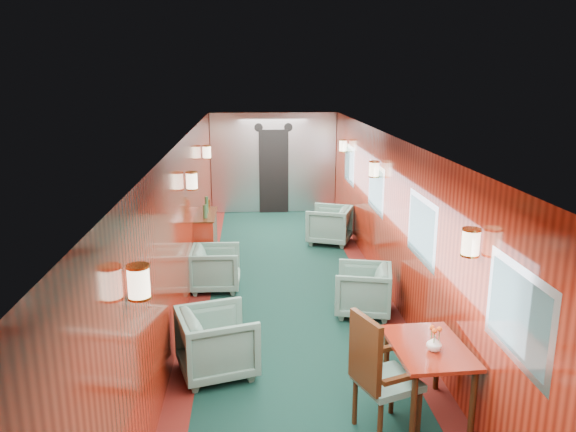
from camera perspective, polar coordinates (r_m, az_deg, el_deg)
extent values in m
plane|color=black|center=(8.12, 0.46, -9.51)|extent=(12.00, 12.00, 0.00)
cube|color=beige|center=(7.49, 0.49, 7.18)|extent=(3.00, 12.00, 0.10)
cube|color=beige|center=(7.49, 0.49, 7.26)|extent=(1.20, 12.00, 0.06)
cube|color=maroon|center=(13.58, -1.49, 5.48)|extent=(3.00, 0.10, 2.40)
cube|color=maroon|center=(7.75, -10.66, -1.51)|extent=(0.10, 12.00, 2.40)
cube|color=maroon|center=(7.97, 11.29, -1.10)|extent=(0.10, 12.00, 2.40)
cube|color=#44110D|center=(8.14, -9.20, -9.63)|extent=(0.30, 12.00, 0.01)
cube|color=#44110D|center=(8.33, 9.88, -9.09)|extent=(0.30, 12.00, 0.01)
cube|color=silver|center=(13.50, -1.48, 5.43)|extent=(2.98, 0.12, 2.38)
cube|color=black|center=(13.46, -1.46, 4.53)|extent=(0.70, 0.06, 2.00)
cylinder|color=black|center=(13.32, -3.01, 8.98)|extent=(0.20, 0.04, 0.20)
cylinder|color=black|center=(13.35, 0.03, 9.01)|extent=(0.20, 0.04, 0.20)
cube|color=silver|center=(4.78, 22.32, -9.28)|extent=(0.02, 1.10, 0.80)
cube|color=#415F62|center=(4.78, 22.23, -9.29)|extent=(0.01, 0.96, 0.66)
cube|color=silver|center=(6.98, 13.43, -1.29)|extent=(0.02, 1.10, 0.80)
cube|color=#415F62|center=(6.97, 13.36, -1.29)|extent=(0.01, 0.96, 0.66)
cube|color=silver|center=(9.33, 8.93, 2.82)|extent=(0.02, 1.10, 0.80)
cube|color=#415F62|center=(9.32, 8.89, 2.81)|extent=(0.01, 0.96, 0.66)
cube|color=silver|center=(11.74, 6.25, 5.24)|extent=(0.02, 1.10, 0.80)
cube|color=#415F62|center=(11.74, 6.22, 5.24)|extent=(0.01, 0.96, 0.66)
cylinder|color=#FFF1C6|center=(4.26, -14.93, -6.50)|extent=(0.16, 0.16, 0.24)
cylinder|color=#AD8A30|center=(4.30, -14.83, -7.99)|extent=(0.17, 0.17, 0.02)
cylinder|color=#FFF1C6|center=(5.32, 18.07, -2.56)|extent=(0.16, 0.16, 0.24)
cylinder|color=#AD8A30|center=(5.35, 17.97, -3.79)|extent=(0.17, 0.17, 0.02)
cylinder|color=#FFF1C6|center=(8.09, -9.75, 3.56)|extent=(0.16, 0.16, 0.24)
cylinder|color=#AD8A30|center=(8.11, -9.72, 2.73)|extent=(0.17, 0.17, 0.02)
cylinder|color=#FFF1C6|center=(9.05, 8.74, 4.73)|extent=(0.16, 0.16, 0.24)
cylinder|color=#AD8A30|center=(9.07, 8.71, 3.98)|extent=(0.17, 0.17, 0.02)
cylinder|color=#FFF1C6|center=(11.04, -8.26, 6.45)|extent=(0.16, 0.16, 0.24)
cylinder|color=#AD8A30|center=(11.06, -8.23, 5.83)|extent=(0.17, 0.17, 0.02)
cylinder|color=#FFF1C6|center=(11.97, 5.62, 7.13)|extent=(0.16, 0.16, 0.24)
cylinder|color=#AD8A30|center=(11.98, 5.61, 6.56)|extent=(0.17, 0.17, 0.02)
cube|color=maroon|center=(5.69, 14.11, -12.81)|extent=(0.74, 1.03, 0.04)
cylinder|color=#371D0C|center=(5.44, 12.63, -18.60)|extent=(0.06, 0.06, 0.70)
cylinder|color=#371D0C|center=(5.63, 18.24, -17.77)|extent=(0.06, 0.06, 0.70)
cylinder|color=#371D0C|center=(6.13, 9.95, -14.41)|extent=(0.06, 0.06, 0.70)
cylinder|color=#371D0C|center=(6.31, 14.94, -13.86)|extent=(0.06, 0.06, 0.70)
cube|color=#1F4842|center=(5.48, 10.07, -16.22)|extent=(0.66, 0.66, 0.07)
cube|color=#371D0C|center=(5.18, 7.85, -13.54)|extent=(0.22, 0.46, 0.67)
cube|color=#1F4842|center=(5.23, 8.09, -14.12)|extent=(0.15, 0.34, 0.40)
cube|color=#371D0C|center=(5.22, 11.82, -15.75)|extent=(0.46, 0.22, 0.04)
cube|color=#371D0C|center=(5.58, 8.62, -13.49)|extent=(0.46, 0.22, 0.04)
cylinder|color=#371D0C|center=(5.38, 9.33, -20.29)|extent=(0.05, 0.05, 0.48)
cylinder|color=#371D0C|center=(5.59, 13.13, -19.00)|extent=(0.05, 0.05, 0.48)
cylinder|color=#371D0C|center=(5.67, 6.82, -18.19)|extent=(0.05, 0.05, 0.48)
cylinder|color=#371D0C|center=(5.88, 10.50, -17.09)|extent=(0.05, 0.05, 0.48)
cube|color=maroon|center=(9.73, -8.30, -2.59)|extent=(0.32, 1.06, 0.96)
cube|color=#371D0C|center=(9.60, -8.34, 0.15)|extent=(0.34, 1.08, 0.02)
cylinder|color=#234627|center=(9.31, -8.43, 0.47)|extent=(0.07, 0.07, 0.22)
cylinder|color=#234627|center=(9.67, -8.27, 1.17)|extent=(0.06, 0.06, 0.28)
cylinder|color=#AD8A30|center=(9.89, -8.17, 1.17)|extent=(0.08, 0.08, 0.18)
imported|color=silver|center=(5.56, 14.65, -12.40)|extent=(0.16, 0.16, 0.15)
imported|color=#1F4842|center=(6.44, -7.21, -12.62)|extent=(1.01, 0.99, 0.75)
imported|color=#1F4842|center=(8.81, -7.35, -5.29)|extent=(0.76, 0.74, 0.68)
imported|color=#1F4842|center=(7.95, 7.62, -7.46)|extent=(0.91, 0.90, 0.70)
imported|color=#1F4842|center=(11.12, 4.22, -0.90)|extent=(1.04, 1.03, 0.74)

